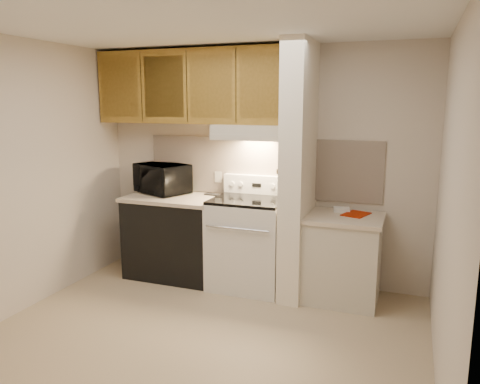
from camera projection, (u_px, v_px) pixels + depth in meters
The scene contains 50 objects.
floor at pixel (203, 335), 3.92m from camera, with size 3.60×3.60×0.00m, color tan.
ceiling at pixel (198, 23), 3.45m from camera, with size 3.60×3.60×0.00m, color white.
wall_back at pixel (260, 165), 5.07m from camera, with size 3.60×0.02×2.50m, color beige.
wall_left at pixel (23, 177), 4.30m from camera, with size 0.02×3.00×2.50m, color beige.
wall_right at pixel (450, 207), 3.07m from camera, with size 0.02×3.00×2.50m, color beige.
backsplash at pixel (259, 167), 5.06m from camera, with size 2.60×0.02×0.63m, color #FFE3CA.
range_body at pixel (249, 244), 4.90m from camera, with size 0.76×0.65×0.92m, color silver.
oven_window at pixel (238, 249), 4.60m from camera, with size 0.50×0.01×0.30m, color black.
oven_handle at pixel (237, 229), 4.52m from camera, with size 0.02×0.02×0.65m, color silver.
cooktop at pixel (249, 200), 4.81m from camera, with size 0.74×0.64×0.03m, color black.
range_backguard at pixel (258, 185), 5.05m from camera, with size 0.76×0.08×0.20m, color silver.
range_display at pixel (257, 185), 5.01m from camera, with size 0.10×0.01×0.04m, color black.
range_knob_left_outer at pixel (232, 184), 5.10m from camera, with size 0.05×0.05×0.02m, color silver.
range_knob_left_inner at pixel (241, 184), 5.07m from camera, with size 0.05×0.05×0.02m, color silver.
range_knob_right_inner at pixel (273, 186), 4.95m from camera, with size 0.05×0.05×0.02m, color silver.
range_knob_right_outer at pixel (282, 187), 4.91m from camera, with size 0.05×0.05×0.02m, color silver.
dishwasher_front at pixel (175, 238), 5.21m from camera, with size 1.00×0.63×0.87m, color black.
left_countertop at pixel (174, 198), 5.13m from camera, with size 1.04×0.67×0.04m, color beige.
spoon_rest at pixel (214, 195), 5.17m from camera, with size 0.23×0.07×0.02m, color black.
teal_jar at pixel (187, 189), 5.30m from camera, with size 0.09×0.09×0.10m, color #1C605D.
outlet at pixel (218, 177), 5.24m from camera, with size 0.08×0.01×0.12m, color beige.
microwave at pixel (162, 178), 5.29m from camera, with size 0.60×0.40×0.33m, color black.
partition_pillar at pixel (298, 172), 4.57m from camera, with size 0.22×0.70×2.50m, color white.
pillar_trim at pixel (287, 167), 4.60m from camera, with size 0.01×0.70×0.04m, color olive.
knife_strip at pixel (285, 165), 4.55m from camera, with size 0.02×0.42×0.04m, color black.
knife_blade_a at pixel (279, 178), 4.41m from camera, with size 0.01×0.04×0.16m, color silver.
knife_handle_a at pixel (279, 162), 4.40m from camera, with size 0.02×0.02×0.10m, color black.
knife_blade_b at pixel (282, 177), 4.52m from camera, with size 0.01×0.04×0.18m, color silver.
knife_handle_b at pixel (281, 161), 4.47m from camera, with size 0.02×0.02×0.10m, color black.
knife_blade_c at pixel (284, 177), 4.59m from camera, with size 0.01×0.04×0.20m, color silver.
knife_handle_c at pixel (284, 160), 4.55m from camera, with size 0.02×0.02×0.10m, color black.
knife_blade_d at pixel (286, 174), 4.66m from camera, with size 0.01×0.04×0.16m, color silver.
knife_handle_d at pixel (286, 159), 4.62m from camera, with size 0.02×0.02×0.10m, color black.
knife_blade_e at pixel (287, 174), 4.71m from camera, with size 0.01×0.04×0.18m, color silver.
knife_handle_e at pixel (288, 158), 4.70m from camera, with size 0.02×0.02×0.10m, color black.
oven_mitt at pixel (289, 172), 4.78m from camera, with size 0.03×0.10×0.25m, color gray.
right_cab_base at pixel (342, 260), 4.57m from camera, with size 0.70×0.60×0.81m, color beige.
right_countertop at pixel (344, 218), 4.49m from camera, with size 0.74×0.64×0.04m, color beige.
red_folder at pixel (356, 214), 4.55m from camera, with size 0.20×0.28×0.01m, color #991D02.
white_box at pixel (342, 210), 4.67m from camera, with size 0.15×0.10×0.04m, color white.
range_hood at pixel (253, 132), 4.79m from camera, with size 0.78×0.44×0.15m, color beige.
hood_lip at pixel (246, 138), 4.61m from camera, with size 0.78×0.04×0.06m, color beige.
upper_cabinets at pixel (194, 87), 4.98m from camera, with size 2.18×0.33×0.77m, color olive.
cab_door_a at pixel (120, 87), 5.12m from camera, with size 0.46×0.01×0.63m, color olive.
cab_gap_a at pixel (141, 87), 5.02m from camera, with size 0.01×0.01×0.73m, color black.
cab_door_b at pixel (164, 87), 4.93m from camera, with size 0.46×0.01×0.63m, color olive.
cab_gap_b at pixel (187, 86), 4.83m from camera, with size 0.01×0.01×0.73m, color black.
cab_door_c at pixel (211, 86), 4.74m from camera, with size 0.46×0.01×0.63m, color olive.
cab_gap_c at pixel (236, 86), 4.65m from camera, with size 0.01×0.01×0.73m, color black.
cab_door_d at pixel (262, 86), 4.56m from camera, with size 0.46×0.01×0.63m, color olive.
Camera 1 is at (1.55, -3.29, 1.93)m, focal length 35.00 mm.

